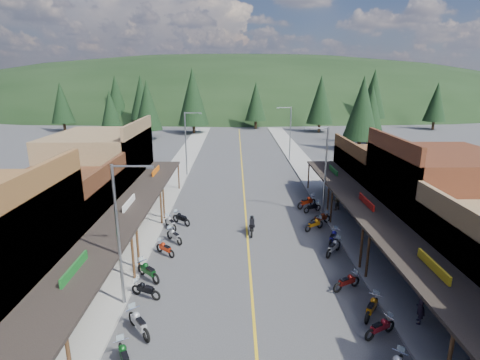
{
  "coord_description": "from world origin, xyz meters",
  "views": [
    {
      "loc": [
        -0.94,
        -24.18,
        12.23
      ],
      "look_at": [
        -0.51,
        8.98,
        3.0
      ],
      "focal_mm": 28.0,
      "sensor_mm": 36.0,
      "label": 1
    }
  ],
  "objects_px": {
    "pine_3": "(256,101)",
    "pine_7": "(116,96)",
    "pine_9": "(371,109)",
    "bike_west_5": "(146,289)",
    "bike_west_6": "(148,270)",
    "bike_east_4": "(380,327)",
    "rider_on_bike": "(252,226)",
    "pedestrian_east_a": "(421,307)",
    "pine_1": "(141,97)",
    "pine_2": "(193,97)",
    "shop_west_2": "(61,213)",
    "bike_east_5": "(372,306)",
    "pine_6": "(436,102)",
    "bike_east_6": "(347,281)",
    "streetlight_2": "(324,167)",
    "pine_5": "(373,94)",
    "bike_west_8": "(174,235)",
    "shop_west_3": "(103,169)",
    "bike_west_3": "(124,356)",
    "bike_west_9": "(171,222)",
    "bike_east_10": "(321,218)",
    "shop_east_2": "(436,199)",
    "streetlight_1": "(187,141)",
    "pine_10": "(147,105)",
    "pine_8": "(111,114)",
    "bike_west_10": "(181,218)",
    "streetlight_0": "(120,230)",
    "pine_11": "(362,108)",
    "pine_4": "(321,100)",
    "bike_east_11": "(312,207)",
    "bike_east_9": "(314,224)",
    "bike_east_8": "(333,237)",
    "bike_west_4": "(139,322)",
    "bike_west_7": "(165,248)",
    "pedestrian_east_b": "(336,201)",
    "streetlight_3": "(289,131)",
    "pine_0": "(62,103)"
  },
  "relations": [
    {
      "from": "pine_3",
      "to": "pine_7",
      "type": "height_order",
      "value": "pine_7"
    },
    {
      "from": "shop_west_3",
      "to": "pedestrian_east_b",
      "type": "xyz_separation_m",
      "value": [
        22.19,
        -2.6,
        -2.47
      ]
    },
    {
      "from": "bike_west_10",
      "to": "bike_east_11",
      "type": "relative_size",
      "value": 1.11
    },
    {
      "from": "pine_10",
      "to": "bike_east_10",
      "type": "bearing_deg",
      "value": -61.32
    },
    {
      "from": "shop_east_2",
      "to": "bike_west_10",
      "type": "relative_size",
      "value": 5.22
    },
    {
      "from": "shop_west_3",
      "to": "pine_2",
      "type": "height_order",
      "value": "pine_2"
    },
    {
      "from": "streetlight_1",
      "to": "pine_10",
      "type": "xyz_separation_m",
      "value": [
        -11.05,
        28.0,
        2.32
      ]
    },
    {
      "from": "pine_9",
      "to": "pine_4",
      "type": "bearing_deg",
      "value": 111.8
    },
    {
      "from": "bike_east_4",
      "to": "rider_on_bike",
      "type": "height_order",
      "value": "rider_on_bike"
    },
    {
      "from": "shop_east_2",
      "to": "pine_1",
      "type": "relative_size",
      "value": 0.87
    },
    {
      "from": "bike_west_3",
      "to": "pine_5",
      "type": "bearing_deg",
      "value": 36.88
    },
    {
      "from": "pedestrian_east_a",
      "to": "pine_2",
      "type": "bearing_deg",
      "value": -143.54
    },
    {
      "from": "pine_5",
      "to": "pine_8",
      "type": "height_order",
      "value": "pine_5"
    },
    {
      "from": "pine_9",
      "to": "bike_west_3",
      "type": "xyz_separation_m",
      "value": [
        -29.76,
        -55.63,
        -5.8
      ]
    },
    {
      "from": "pine_4",
      "to": "bike_west_6",
      "type": "bearing_deg",
      "value": -111.05
    },
    {
      "from": "streetlight_2",
      "to": "rider_on_bike",
      "type": "distance_m",
      "value": 8.77
    },
    {
      "from": "bike_east_6",
      "to": "bike_east_5",
      "type": "bearing_deg",
      "value": -15.28
    },
    {
      "from": "bike_west_9",
      "to": "bike_east_10",
      "type": "bearing_deg",
      "value": -29.74
    },
    {
      "from": "bike_east_8",
      "to": "streetlight_1",
      "type": "bearing_deg",
      "value": 150.73
    },
    {
      "from": "bike_west_6",
      "to": "bike_west_8",
      "type": "relative_size",
      "value": 1.1
    },
    {
      "from": "shop_west_2",
      "to": "bike_east_5",
      "type": "relative_size",
      "value": 5.32
    },
    {
      "from": "pine_0",
      "to": "bike_east_6",
      "type": "xyz_separation_m",
      "value": [
        45.64,
        -66.6,
        -5.93
      ]
    },
    {
      "from": "bike_west_7",
      "to": "bike_east_8",
      "type": "height_order",
      "value": "bike_east_8"
    },
    {
      "from": "pine_4",
      "to": "pine_10",
      "type": "height_order",
      "value": "pine_4"
    },
    {
      "from": "shop_east_2",
      "to": "pine_9",
      "type": "height_order",
      "value": "pine_9"
    },
    {
      "from": "bike_east_6",
      "to": "bike_east_10",
      "type": "relative_size",
      "value": 0.96
    },
    {
      "from": "shop_west_3",
      "to": "bike_west_10",
      "type": "distance_m",
      "value": 10.39
    },
    {
      "from": "pine_1",
      "to": "pine_7",
      "type": "height_order",
      "value": "same"
    },
    {
      "from": "pine_6",
      "to": "bike_west_6",
      "type": "xyz_separation_m",
      "value": [
        -52.36,
        -67.32,
        -5.85
      ]
    },
    {
      "from": "pine_1",
      "to": "pine_8",
      "type": "distance_m",
      "value": 30.09
    },
    {
      "from": "bike_west_6",
      "to": "bike_east_4",
      "type": "xyz_separation_m",
      "value": [
        12.42,
        -5.44,
        -0.09
      ]
    },
    {
      "from": "pedestrian_east_a",
      "to": "bike_east_6",
      "type": "bearing_deg",
      "value": -119.84
    },
    {
      "from": "pine_4",
      "to": "bike_east_4",
      "type": "distance_m",
      "value": 70.11
    },
    {
      "from": "bike_west_3",
      "to": "bike_east_6",
      "type": "height_order",
      "value": "bike_west_3"
    },
    {
      "from": "bike_west_6",
      "to": "bike_east_9",
      "type": "distance_m",
      "value": 14.1
    },
    {
      "from": "shop_west_2",
      "to": "pine_11",
      "type": "bearing_deg",
      "value": 47.08
    },
    {
      "from": "pine_9",
      "to": "rider_on_bike",
      "type": "height_order",
      "value": "pine_9"
    },
    {
      "from": "pine_9",
      "to": "bike_west_5",
      "type": "height_order",
      "value": "pine_9"
    },
    {
      "from": "streetlight_0",
      "to": "pine_11",
      "type": "height_order",
      "value": "pine_11"
    },
    {
      "from": "bike_west_9",
      "to": "bike_east_8",
      "type": "height_order",
      "value": "bike_east_8"
    },
    {
      "from": "streetlight_3",
      "to": "pine_8",
      "type": "bearing_deg",
      "value": 160.95
    },
    {
      "from": "pine_1",
      "to": "pine_8",
      "type": "height_order",
      "value": "pine_1"
    },
    {
      "from": "pine_5",
      "to": "rider_on_bike",
      "type": "height_order",
      "value": "pine_5"
    },
    {
      "from": "pine_2",
      "to": "bike_west_8",
      "type": "height_order",
      "value": "pine_2"
    },
    {
      "from": "pine_6",
      "to": "pine_7",
      "type": "relative_size",
      "value": 0.88
    },
    {
      "from": "shop_east_2",
      "to": "streetlight_1",
      "type": "distance_m",
      "value": 29.03
    },
    {
      "from": "bike_east_9",
      "to": "pine_10",
      "type": "bearing_deg",
      "value": 173.58
    },
    {
      "from": "streetlight_0",
      "to": "bike_west_4",
      "type": "xyz_separation_m",
      "value": [
        1.27,
        -2.39,
        -3.82
      ]
    },
    {
      "from": "pedestrian_east_a",
      "to": "pine_1",
      "type": "bearing_deg",
      "value": -136.55
    },
    {
      "from": "pine_2",
      "to": "pine_5",
      "type": "distance_m",
      "value": 46.17
    }
  ]
}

